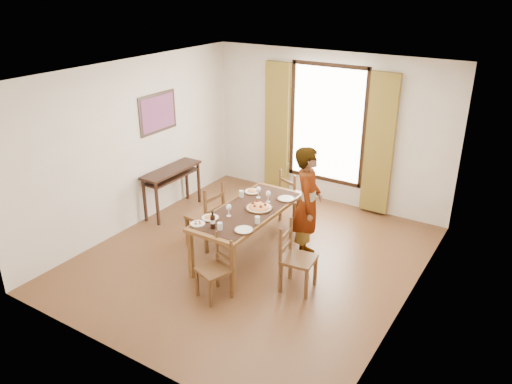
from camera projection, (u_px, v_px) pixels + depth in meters
The scene contains 22 objects.
ground at pixel (252, 257), 7.40m from camera, with size 5.00×5.00×0.00m, color #462D16.
room_shell at pixel (257, 157), 6.88m from camera, with size 4.60×5.10×2.74m.
console_table at pixel (172, 175), 8.58m from camera, with size 0.38×1.20×0.80m.
dining_table at pixel (248, 213), 7.19m from camera, with size 0.81×1.95×0.76m.
chair_west at pixel (207, 217), 7.56m from camera, with size 0.50×0.50×1.03m.
chair_north at pixel (294, 198), 8.29m from camera, with size 0.53×0.53×0.94m.
chair_south at pixel (216, 270), 6.36m from camera, with size 0.47×0.47×0.84m.
chair_east at pixel (296, 259), 6.51m from camera, with size 0.46×0.46×0.94m.
man at pixel (308, 204), 7.08m from camera, with size 0.60×0.73×1.71m, color gray.
plate_sw at pixel (210, 217), 6.88m from camera, with size 0.27×0.27×0.05m, color silver, non-canonical shape.
plate_se at pixel (244, 229), 6.55m from camera, with size 0.27×0.27×0.05m, color silver, non-canonical shape.
plate_nw at pixel (252, 191), 7.71m from camera, with size 0.27×0.27×0.05m, color silver, non-canonical shape.
plate_ne at pixel (286, 198), 7.46m from camera, with size 0.27×0.27×0.05m, color silver, non-canonical shape.
pasta_platter at pixel (259, 206), 7.15m from camera, with size 0.40×0.40×0.10m, color #B84817, non-canonical shape.
caprese_plate at pixel (198, 223), 6.72m from camera, with size 0.20×0.20×0.04m, color silver, non-canonical shape.
wine_glass_a at pixel (229, 210), 6.92m from camera, with size 0.08×0.08×0.18m, color white, non-canonical shape.
wine_glass_b at pixel (268, 196), 7.35m from camera, with size 0.08×0.08×0.18m, color white, non-canonical shape.
wine_glass_c at pixel (258, 192), 7.49m from camera, with size 0.08×0.08×0.18m, color white, non-canonical shape.
tumbler_a at pixel (257, 220), 6.74m from camera, with size 0.07×0.07×0.10m, color silver.
tumbler_b at pixel (241, 194), 7.54m from camera, with size 0.07×0.07×0.10m, color silver.
tumbler_c at pixel (220, 226), 6.57m from camera, with size 0.07×0.07×0.10m, color silver.
wine_bottle at pixel (213, 220), 6.58m from camera, with size 0.07×0.07×0.25m, color black, non-canonical shape.
Camera 1 is at (3.45, -5.39, 3.84)m, focal length 35.00 mm.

